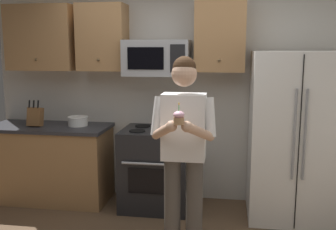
{
  "coord_description": "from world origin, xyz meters",
  "views": [
    {
      "loc": [
        0.66,
        -2.84,
        1.82
      ],
      "look_at": [
        0.14,
        0.43,
        1.25
      ],
      "focal_mm": 41.11,
      "sensor_mm": 36.0,
      "label": 1
    }
  ],
  "objects_px": {
    "knife_block": "(35,117)",
    "person": "(184,144)",
    "oven_range": "(156,168)",
    "cupcake": "(179,117)",
    "bowl_large_white": "(78,121)",
    "microwave": "(157,58)",
    "refrigerator": "(293,136)"
  },
  "relations": [
    {
      "from": "cupcake",
      "to": "knife_block",
      "type": "bearing_deg",
      "value": 146.51
    },
    {
      "from": "bowl_large_white",
      "to": "oven_range",
      "type": "bearing_deg",
      "value": -4.15
    },
    {
      "from": "oven_range",
      "to": "refrigerator",
      "type": "xyz_separation_m",
      "value": [
        1.5,
        -0.04,
        0.44
      ]
    },
    {
      "from": "knife_block",
      "to": "person",
      "type": "height_order",
      "value": "person"
    },
    {
      "from": "bowl_large_white",
      "to": "cupcake",
      "type": "relative_size",
      "value": 1.39
    },
    {
      "from": "oven_range",
      "to": "cupcake",
      "type": "xyz_separation_m",
      "value": [
        0.43,
        -1.27,
        0.83
      ]
    },
    {
      "from": "person",
      "to": "knife_block",
      "type": "bearing_deg",
      "value": 154.09
    },
    {
      "from": "person",
      "to": "cupcake",
      "type": "distance_m",
      "value": 0.44
    },
    {
      "from": "refrigerator",
      "to": "bowl_large_white",
      "type": "relative_size",
      "value": 7.43
    },
    {
      "from": "refrigerator",
      "to": "person",
      "type": "height_order",
      "value": "refrigerator"
    },
    {
      "from": "bowl_large_white",
      "to": "person",
      "type": "distance_m",
      "value": 1.71
    },
    {
      "from": "oven_range",
      "to": "refrigerator",
      "type": "relative_size",
      "value": 0.52
    },
    {
      "from": "microwave",
      "to": "bowl_large_white",
      "type": "relative_size",
      "value": 3.06
    },
    {
      "from": "oven_range",
      "to": "bowl_large_white",
      "type": "height_order",
      "value": "bowl_large_white"
    },
    {
      "from": "knife_block",
      "to": "bowl_large_white",
      "type": "bearing_deg",
      "value": 11.42
    },
    {
      "from": "person",
      "to": "refrigerator",
      "type": "bearing_deg",
      "value": 39.98
    },
    {
      "from": "refrigerator",
      "to": "knife_block",
      "type": "xyz_separation_m",
      "value": [
        -2.94,
        0.01,
        0.13
      ]
    },
    {
      "from": "bowl_large_white",
      "to": "cupcake",
      "type": "xyz_separation_m",
      "value": [
        1.38,
        -1.34,
        0.31
      ]
    },
    {
      "from": "person",
      "to": "cupcake",
      "type": "relative_size",
      "value": 10.13
    },
    {
      "from": "oven_range",
      "to": "microwave",
      "type": "relative_size",
      "value": 1.26
    },
    {
      "from": "refrigerator",
      "to": "person",
      "type": "xyz_separation_m",
      "value": [
        -1.07,
        -0.9,
        0.1
      ]
    },
    {
      "from": "microwave",
      "to": "cupcake",
      "type": "bearing_deg",
      "value": -72.78
    },
    {
      "from": "microwave",
      "to": "person",
      "type": "height_order",
      "value": "microwave"
    },
    {
      "from": "microwave",
      "to": "refrigerator",
      "type": "relative_size",
      "value": 0.41
    },
    {
      "from": "bowl_large_white",
      "to": "cupcake",
      "type": "bearing_deg",
      "value": -44.02
    },
    {
      "from": "oven_range",
      "to": "cupcake",
      "type": "bearing_deg",
      "value": -71.26
    },
    {
      "from": "cupcake",
      "to": "oven_range",
      "type": "bearing_deg",
      "value": 108.74
    },
    {
      "from": "refrigerator",
      "to": "oven_range",
      "type": "bearing_deg",
      "value": 178.5
    },
    {
      "from": "microwave",
      "to": "person",
      "type": "relative_size",
      "value": 0.42
    },
    {
      "from": "microwave",
      "to": "cupcake",
      "type": "height_order",
      "value": "microwave"
    },
    {
      "from": "knife_block",
      "to": "person",
      "type": "relative_size",
      "value": 0.18
    },
    {
      "from": "knife_block",
      "to": "microwave",
      "type": "bearing_deg",
      "value": 5.89
    }
  ]
}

